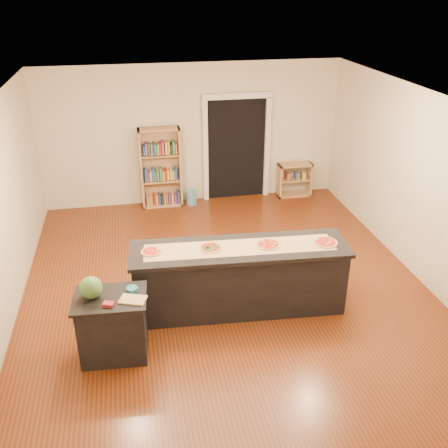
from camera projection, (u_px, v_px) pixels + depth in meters
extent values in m
cube|color=beige|center=(227.00, 204.00, 6.91)|extent=(6.00, 7.00, 2.80)
cube|color=#662E11|center=(227.00, 289.00, 7.53)|extent=(6.00, 7.00, 0.01)
cube|color=white|center=(227.00, 103.00, 6.29)|extent=(6.00, 7.00, 0.01)
cube|color=black|center=(236.00, 149.00, 10.29)|extent=(1.20, 0.02, 2.10)
cube|color=silver|center=(205.00, 152.00, 10.13)|extent=(0.10, 0.08, 2.10)
cube|color=silver|center=(267.00, 148.00, 10.36)|extent=(0.10, 0.08, 2.10)
cube|color=silver|center=(237.00, 96.00, 9.76)|extent=(1.40, 0.08, 0.12)
cube|color=black|center=(239.00, 280.00, 6.91)|extent=(2.87, 0.72, 0.92)
cube|color=black|center=(240.00, 249.00, 6.70)|extent=(2.95, 0.80, 0.05)
cube|color=black|center=(113.00, 327.00, 6.06)|extent=(0.78, 0.55, 0.81)
cube|color=black|center=(110.00, 298.00, 5.87)|extent=(0.86, 0.63, 0.04)
cube|color=tan|center=(161.00, 168.00, 9.96)|extent=(0.81, 0.29, 1.62)
cube|color=tan|center=(294.00, 180.00, 10.64)|extent=(0.71, 0.31, 0.71)
cylinder|color=#5191B6|center=(191.00, 197.00, 10.29)|extent=(0.21, 0.21, 0.31)
cube|color=#9C8250|center=(240.00, 247.00, 6.68)|extent=(2.58, 0.63, 0.00)
sphere|color=#144214|center=(91.00, 288.00, 5.80)|extent=(0.27, 0.27, 0.27)
cube|color=tan|center=(133.00, 300.00, 5.80)|extent=(0.35, 0.29, 0.02)
cube|color=maroon|center=(108.00, 304.00, 5.69)|extent=(0.14, 0.12, 0.04)
cylinder|color=#195966|center=(132.00, 289.00, 5.96)|extent=(0.14, 0.14, 0.05)
cylinder|color=#B28944|center=(151.00, 252.00, 6.56)|extent=(0.28, 0.28, 0.02)
cylinder|color=#A5190C|center=(151.00, 251.00, 6.56)|extent=(0.23, 0.23, 0.00)
cylinder|color=#B28944|center=(211.00, 248.00, 6.65)|extent=(0.32, 0.32, 0.02)
cylinder|color=#A5190C|center=(211.00, 247.00, 6.65)|extent=(0.27, 0.27, 0.00)
cylinder|color=#B28944|center=(268.00, 244.00, 6.74)|extent=(0.32, 0.32, 0.02)
cylinder|color=#A5190C|center=(268.00, 244.00, 6.73)|extent=(0.26, 0.26, 0.00)
cylinder|color=#B28944|center=(325.00, 242.00, 6.79)|extent=(0.34, 0.34, 0.02)
cylinder|color=#A5190C|center=(325.00, 242.00, 6.79)|extent=(0.28, 0.28, 0.00)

